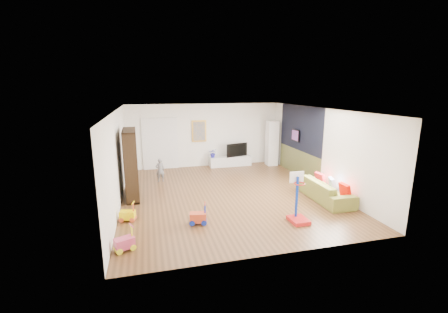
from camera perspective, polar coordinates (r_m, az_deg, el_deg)
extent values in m
cube|color=brown|center=(9.73, 0.59, -7.13)|extent=(6.50, 7.50, 0.00)
cube|color=white|center=(9.17, 0.63, 8.95)|extent=(6.50, 7.50, 0.00)
cube|color=white|center=(12.95, -3.69, 4.04)|extent=(6.50, 0.00, 2.70)
cube|color=white|center=(5.94, 10.06, -6.71)|extent=(6.50, 0.00, 2.70)
cube|color=beige|center=(9.09, -19.59, -0.44)|extent=(0.00, 7.50, 2.70)
cube|color=silver|center=(10.65, 17.76, 1.55)|extent=(0.00, 7.50, 2.70)
cube|color=black|center=(11.76, 14.26, 5.24)|extent=(0.01, 3.20, 1.70)
cube|color=brown|center=(12.00, 13.91, -1.16)|extent=(0.01, 3.20, 1.00)
cube|color=white|center=(12.75, -12.06, 2.28)|extent=(1.45, 0.06, 2.10)
cube|color=gold|center=(12.84, -4.77, 4.85)|extent=(0.62, 0.06, 0.92)
cube|color=#7F3F8C|center=(11.94, 13.46, 3.94)|extent=(0.04, 0.56, 0.46)
cube|color=silver|center=(13.13, 1.19, -0.87)|extent=(1.83, 0.49, 0.43)
cube|color=white|center=(13.32, 9.12, 2.53)|extent=(0.48, 0.48, 1.96)
cube|color=black|center=(9.60, -17.28, -1.38)|extent=(0.43, 1.46, 2.12)
imported|color=olive|center=(9.66, 18.80, -6.09)|extent=(0.85, 2.08, 0.60)
cube|color=red|center=(7.78, 14.21, -7.68)|extent=(0.45, 0.55, 1.29)
cube|color=#F7D500|center=(8.14, -17.94, -9.97)|extent=(0.42, 0.31, 0.50)
cube|color=#D04627|center=(7.61, -4.97, -10.80)|extent=(0.45, 0.33, 0.55)
cube|color=#CF436A|center=(6.78, -18.49, -14.66)|extent=(0.46, 0.38, 0.53)
imported|color=slate|center=(11.10, -12.08, -2.55)|extent=(0.32, 0.22, 0.86)
imported|color=black|center=(13.08, 2.25, 1.33)|extent=(1.01, 0.40, 0.58)
imported|color=#242199|center=(12.86, -2.09, 0.68)|extent=(0.40, 0.37, 0.38)
cube|color=#C50D00|center=(9.26, 22.05, -6.02)|extent=(0.12, 0.41, 0.41)
cube|color=silver|center=(9.71, 19.94, -4.99)|extent=(0.22, 0.40, 0.39)
cube|color=#B11B26|center=(10.19, 17.82, -4.02)|extent=(0.16, 0.39, 0.38)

